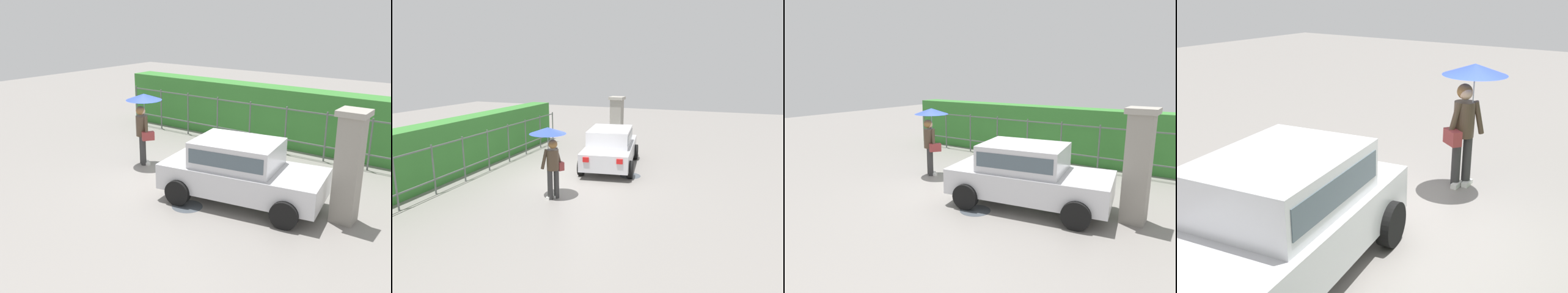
{
  "view_description": "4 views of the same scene",
  "coord_description": "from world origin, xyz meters",
  "views": [
    {
      "loc": [
        6.5,
        -8.76,
        4.27
      ],
      "look_at": [
        0.25,
        -0.39,
        1.0
      ],
      "focal_mm": 39.79,
      "sensor_mm": 36.0,
      "label": 1
    },
    {
      "loc": [
        -10.11,
        -4.31,
        3.69
      ],
      "look_at": [
        -0.01,
        -0.42,
        1.14
      ],
      "focal_mm": 31.53,
      "sensor_mm": 36.0,
      "label": 2
    },
    {
      "loc": [
        5.24,
        -7.59,
        3.07
      ],
      "look_at": [
        0.05,
        -0.15,
        1.14
      ],
      "focal_mm": 31.39,
      "sensor_mm": 36.0,
      "label": 3
    },
    {
      "loc": [
        5.06,
        2.9,
        3.23
      ],
      "look_at": [
        -0.08,
        -0.64,
        1.08
      ],
      "focal_mm": 43.85,
      "sensor_mm": 36.0,
      "label": 4
    }
  ],
  "objects": [
    {
      "name": "gate_pillar",
      "position": [
        4.03,
        -0.2,
        1.24
      ],
      "size": [
        0.6,
        0.6,
        2.42
      ],
      "color": "gray",
      "rests_on": "ground"
    },
    {
      "name": "hedge_row",
      "position": [
        -0.28,
        4.19,
        0.95
      ],
      "size": [
        11.19,
        0.9,
        1.9
      ],
      "primitive_type": "cube",
      "color": "#387F33",
      "rests_on": "ground"
    },
    {
      "name": "puddle_near",
      "position": [
        0.93,
        -1.62,
        0.0
      ],
      "size": [
        0.71,
        0.71,
        0.0
      ],
      "primitive_type": "cylinder",
      "color": "#4C545B",
      "rests_on": "ground"
    },
    {
      "name": "pedestrian",
      "position": [
        -1.87,
        -0.02,
        1.52
      ],
      "size": [
        1.02,
        1.02,
        2.06
      ],
      "rotation": [
        0.0,
        0.0,
        0.94
      ],
      "color": "#333333",
      "rests_on": "ground"
    },
    {
      "name": "car",
      "position": [
        1.73,
        -0.65,
        0.8
      ],
      "size": [
        3.93,
        2.33,
        1.48
      ],
      "rotation": [
        0.0,
        0.0,
        0.16
      ],
      "color": "silver",
      "rests_on": "ground"
    },
    {
      "name": "fence_section",
      "position": [
        -0.28,
        3.3,
        0.83
      ],
      "size": [
        10.24,
        0.05,
        1.5
      ],
      "color": "#59605B",
      "rests_on": "ground"
    },
    {
      "name": "ground_plane",
      "position": [
        0.0,
        0.0,
        0.0
      ],
      "size": [
        40.0,
        40.0,
        0.0
      ],
      "primitive_type": "plane",
      "color": "gray"
    }
  ]
}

